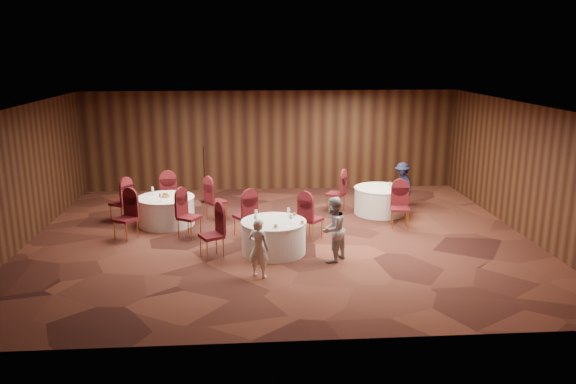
{
  "coord_description": "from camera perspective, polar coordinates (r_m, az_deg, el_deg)",
  "views": [
    {
      "loc": [
        -0.75,
        -12.95,
        4.45
      ],
      "look_at": [
        0.2,
        0.2,
        1.1
      ],
      "focal_mm": 35.0,
      "sensor_mm": 36.0,
      "label": 1
    }
  ],
  "objects": [
    {
      "name": "tabletop_left",
      "position": [
        14.87,
        -12.37,
        -0.2
      ],
      "size": [
        0.84,
        0.76,
        0.22
      ],
      "color": "silver",
      "rests_on": "table_left"
    },
    {
      "name": "table_left",
      "position": [
        14.99,
        -12.27,
        -1.85
      ],
      "size": [
        1.48,
        1.48,
        0.74
      ],
      "color": "white",
      "rests_on": "ground"
    },
    {
      "name": "ground",
      "position": [
        13.71,
        -0.78,
        -4.68
      ],
      "size": [
        12.0,
        12.0,
        0.0
      ],
      "primitive_type": "plane",
      "color": "black",
      "rests_on": "ground"
    },
    {
      "name": "room_shell",
      "position": [
        13.21,
        -0.8,
        3.41
      ],
      "size": [
        12.0,
        12.0,
        12.0
      ],
      "color": "silver",
      "rests_on": "ground"
    },
    {
      "name": "woman_b",
      "position": [
        12.08,
        4.56,
        -3.81
      ],
      "size": [
        0.86,
        0.88,
        1.43
      ],
      "primitive_type": "imported",
      "rotation": [
        0.0,
        0.0,
        4.01
      ],
      "color": "#A6A6AA",
      "rests_on": "ground"
    },
    {
      "name": "mic_stand",
      "position": [
        16.97,
        -8.46,
        0.66
      ],
      "size": [
        0.24,
        0.24,
        1.7
      ],
      "color": "black",
      "rests_on": "ground"
    },
    {
      "name": "tabletop_right",
      "position": [
        15.5,
        10.28,
        0.78
      ],
      "size": [
        0.08,
        0.08,
        0.22
      ],
      "color": "silver",
      "rests_on": "table_right"
    },
    {
      "name": "chairs_right",
      "position": [
        15.27,
        7.96,
        -0.87
      ],
      "size": [
        2.06,
        2.29,
        1.0
      ],
      "color": "#430D11",
      "rests_on": "ground"
    },
    {
      "name": "man_c",
      "position": [
        16.68,
        11.53,
        0.77
      ],
      "size": [
        0.73,
        0.94,
        1.29
      ],
      "primitive_type": "imported",
      "rotation": [
        0.0,
        0.0,
        5.06
      ],
      "color": "black",
      "rests_on": "ground"
    },
    {
      "name": "chairs_main",
      "position": [
        13.22,
        -3.15,
        -3.15
      ],
      "size": [
        3.04,
        2.15,
        1.0
      ],
      "color": "#430D11",
      "rests_on": "ground"
    },
    {
      "name": "table_right",
      "position": [
        15.83,
        9.3,
        -0.84
      ],
      "size": [
        1.43,
        1.43,
        0.74
      ],
      "color": "white",
      "rests_on": "ground"
    },
    {
      "name": "table_main",
      "position": [
        12.64,
        -1.46,
        -4.55
      ],
      "size": [
        1.46,
        1.46,
        0.74
      ],
      "color": "white",
      "rests_on": "ground"
    },
    {
      "name": "chairs_left",
      "position": [
        14.93,
        -12.43,
        -1.43
      ],
      "size": [
        3.24,
        2.97,
        1.0
      ],
      "color": "#430D11",
      "rests_on": "ground"
    },
    {
      "name": "tabletop_main",
      "position": [
        12.46,
        -0.65,
        -2.6
      ],
      "size": [
        1.14,
        1.01,
        0.22
      ],
      "color": "silver",
      "rests_on": "table_main"
    },
    {
      "name": "woman_a",
      "position": [
        11.25,
        -2.99,
        -5.72
      ],
      "size": [
        0.53,
        0.47,
        1.22
      ],
      "primitive_type": "imported",
      "rotation": [
        0.0,
        0.0,
        2.65
      ],
      "color": "white",
      "rests_on": "ground"
    }
  ]
}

